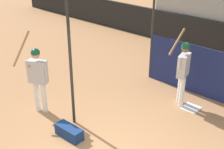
# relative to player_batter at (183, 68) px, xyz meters

# --- Properties ---
(batting_cage) EXTENTS (4.16, 3.39, 3.22)m
(batting_cage) POSITION_rel_player_batter_xyz_m (0.49, 0.30, 0.20)
(batting_cage) COLOR #282828
(batting_cage) RESTS_ON ground
(home_plate) EXTENTS (0.44, 0.44, 0.02)m
(home_plate) POSITION_rel_player_batter_xyz_m (0.36, -0.01, -1.08)
(home_plate) COLOR white
(home_plate) RESTS_ON ground
(player_batter) EXTENTS (0.56, 0.86, 1.96)m
(player_batter) POSITION_rel_player_batter_xyz_m (0.00, 0.00, 0.00)
(player_batter) COLOR white
(player_batter) RESTS_ON ground
(player_waiting) EXTENTS (0.69, 0.64, 2.12)m
(player_waiting) POSITION_rel_player_batter_xyz_m (-2.60, -2.69, -0.01)
(player_waiting) COLOR white
(player_waiting) RESTS_ON ground
(equipment_bag) EXTENTS (0.70, 0.28, 0.28)m
(equipment_bag) POSITION_rel_player_batter_xyz_m (-1.20, -2.98, -0.95)
(equipment_bag) COLOR navy
(equipment_bag) RESTS_ON ground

